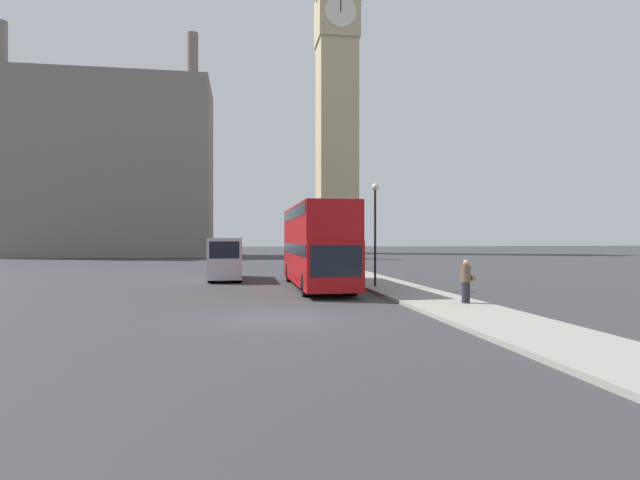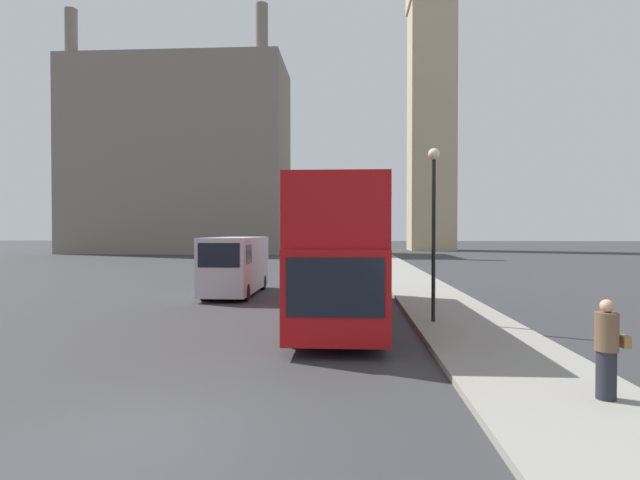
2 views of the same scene
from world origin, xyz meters
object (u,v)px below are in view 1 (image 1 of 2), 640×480
object	(u,v)px
red_double_decker_bus	(316,243)
street_lamp	(375,218)
pedestrian	(466,281)
white_van	(226,257)
clock_tower	(337,99)

from	to	relation	value
red_double_decker_bus	street_lamp	size ratio (longest dim) A/B	2.10
pedestrian	street_lamp	size ratio (longest dim) A/B	0.31
white_van	street_lamp	xyz separation A→B (m)	(7.85, -7.13, 2.27)
red_double_decker_bus	street_lamp	distance (m)	3.39
clock_tower	street_lamp	xyz separation A→B (m)	(-10.16, -63.43, -24.18)
street_lamp	pedestrian	bearing A→B (deg)	-76.79
pedestrian	street_lamp	bearing A→B (deg)	103.21
white_van	pedestrian	size ratio (longest dim) A/B	3.70
pedestrian	street_lamp	world-z (taller)	street_lamp
pedestrian	white_van	bearing A→B (deg)	123.77
red_double_decker_bus	white_van	world-z (taller)	red_double_decker_bus
red_double_decker_bus	street_lamp	xyz separation A→B (m)	(2.91, -1.15, 1.29)
red_double_decker_bus	street_lamp	bearing A→B (deg)	-21.58
white_van	pedestrian	distance (m)	17.12
red_double_decker_bus	pedestrian	world-z (taller)	red_double_decker_bus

